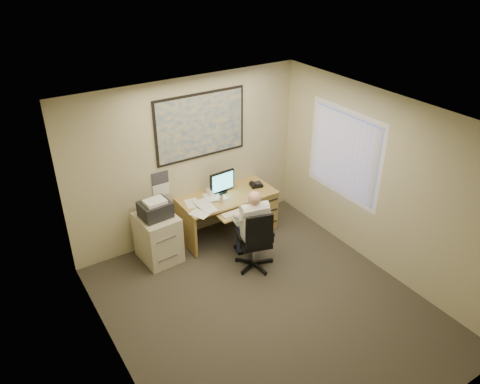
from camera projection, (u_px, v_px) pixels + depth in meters
room_shell at (270, 226)px, 5.80m from camera, size 4.00×4.50×2.70m
desk at (243, 205)px, 8.03m from camera, size 1.60×0.97×1.12m
world_map at (201, 126)px, 7.30m from camera, size 1.56×0.03×1.06m
wall_calendar at (161, 184)px, 7.35m from camera, size 0.28×0.01×0.42m
window_blinds at (344, 154)px, 7.22m from camera, size 0.06×1.40×1.30m
filing_cabinet at (158, 234)px, 7.24m from camera, size 0.60×0.70×1.06m
office_chair at (257, 251)px, 7.12m from camera, size 0.76×0.76×1.03m
person at (253, 230)px, 7.00m from camera, size 0.68×0.86×1.29m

